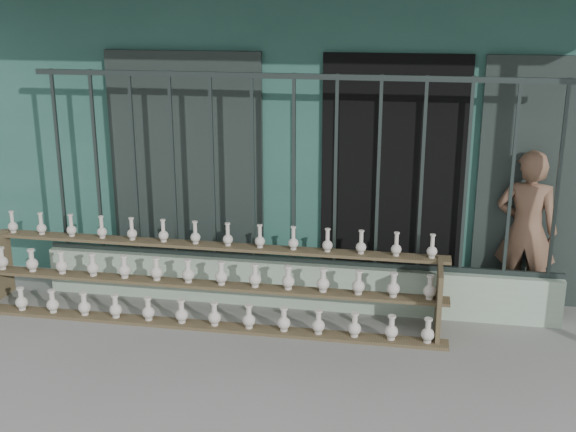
# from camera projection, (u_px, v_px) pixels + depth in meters

# --- Properties ---
(ground) EXTENTS (60.00, 60.00, 0.00)m
(ground) POSITION_uv_depth(u_px,v_px,m) (266.00, 368.00, 5.87)
(ground) COLOR slate
(workshop_building) EXTENTS (7.40, 6.60, 3.21)m
(workshop_building) POSITION_uv_depth(u_px,v_px,m) (333.00, 100.00, 9.39)
(workshop_building) COLOR #285449
(workshop_building) RESTS_ON ground
(parapet_wall) EXTENTS (5.00, 0.20, 0.45)m
(parapet_wall) POSITION_uv_depth(u_px,v_px,m) (294.00, 283.00, 7.03)
(parapet_wall) COLOR #99B299
(parapet_wall) RESTS_ON ground
(security_fence) EXTENTS (5.00, 0.04, 1.80)m
(security_fence) POSITION_uv_depth(u_px,v_px,m) (294.00, 171.00, 6.71)
(security_fence) COLOR #283330
(security_fence) RESTS_ON parapet_wall
(shelf_rack) EXTENTS (4.50, 0.68, 0.85)m
(shelf_rack) POSITION_uv_depth(u_px,v_px,m) (204.00, 280.00, 6.73)
(shelf_rack) COLOR brown
(shelf_rack) RESTS_ON ground
(elderly_woman) EXTENTS (0.63, 0.48, 1.57)m
(elderly_woman) POSITION_uv_depth(u_px,v_px,m) (526.00, 231.00, 6.80)
(elderly_woman) COLOR brown
(elderly_woman) RESTS_ON ground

